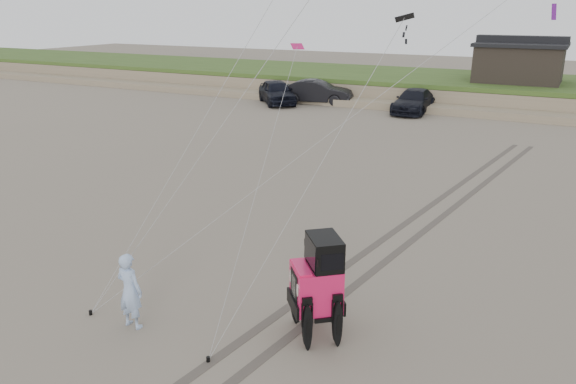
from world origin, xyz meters
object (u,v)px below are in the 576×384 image
object	(u,v)px
jeep	(316,296)
truck_a	(277,92)
cabin	(519,61)
truck_c	(414,101)
truck_b	(317,92)
man	(130,291)

from	to	relation	value
jeep	truck_a	bearing A→B (deg)	170.20
cabin	jeep	distance (m)	35.92
truck_c	jeep	xyz separation A→B (m)	(5.76, -28.88, 0.15)
truck_b	jeep	xyz separation A→B (m)	(13.41, -29.21, 0.05)
jeep	truck_b	bearing A→B (deg)	164.72
truck_b	jeep	size ratio (longest dim) A/B	1.07
truck_a	truck_b	distance (m)	3.07
truck_c	cabin	bearing A→B (deg)	48.06
cabin	jeep	world-z (taller)	cabin
jeep	cabin	bearing A→B (deg)	139.78
truck_c	jeep	distance (m)	29.45
truck_a	truck_c	distance (m)	10.41
truck_a	truck_b	bearing A→B (deg)	-12.80
cabin	truck_a	size ratio (longest dim) A/B	1.21
truck_a	truck_b	xyz separation A→B (m)	(2.70, 1.47, -0.01)
truck_a	truck_c	bearing A→B (deg)	-35.04
truck_a	truck_c	size ratio (longest dim) A/B	0.97
truck_c	jeep	bearing A→B (deg)	-80.21
truck_b	truck_c	size ratio (longest dim) A/B	0.99
jeep	truck_c	bearing A→B (deg)	151.34
cabin	truck_a	distance (m)	18.34
cabin	man	xyz separation A→B (m)	(-4.07, -37.54, -2.32)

